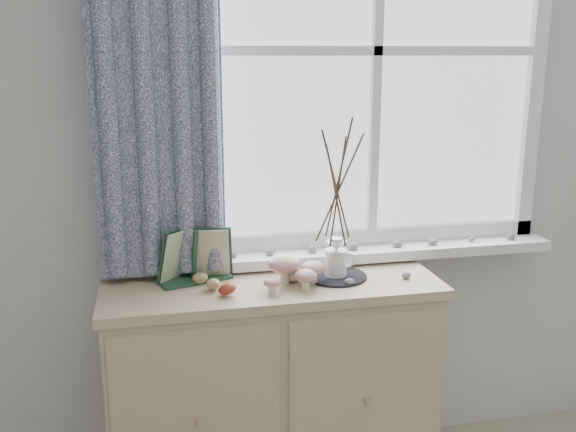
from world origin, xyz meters
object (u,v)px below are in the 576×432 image
at_px(botanical_book, 195,256).
at_px(twig_pitcher, 337,185).
at_px(toadstool_cluster, 294,269).
at_px(sideboard, 272,389).

xyz_separation_m(botanical_book, twig_pitcher, (0.50, -0.04, 0.24)).
distance_m(botanical_book, toadstool_cluster, 0.35).
relative_size(sideboard, toadstool_cluster, 5.10).
xyz_separation_m(botanical_book, toadstool_cluster, (0.34, -0.09, -0.04)).
relative_size(toadstool_cluster, twig_pitcher, 0.40).
xyz_separation_m(sideboard, toadstool_cluster, (0.07, -0.06, 0.49)).
height_order(toadstool_cluster, twig_pitcher, twig_pitcher).
distance_m(sideboard, botanical_book, 0.59).
bearing_deg(toadstool_cluster, twig_pitcher, 17.70).
height_order(sideboard, botanical_book, botanical_book).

